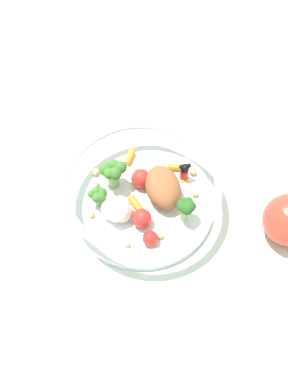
{
  "coord_description": "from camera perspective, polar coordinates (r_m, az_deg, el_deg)",
  "views": [
    {
      "loc": [
        -0.11,
        -0.36,
        0.62
      ],
      "look_at": [
        0.0,
        -0.01,
        0.04
      ],
      "focal_mm": 42.14,
      "sensor_mm": 36.0,
      "label": 1
    }
  ],
  "objects": [
    {
      "name": "ground_plane",
      "position": [
        0.73,
        -0.46,
        -1.06
      ],
      "size": [
        2.4,
        2.4,
        0.0
      ],
      "primitive_type": "plane",
      "color": "silver"
    },
    {
      "name": "food_container",
      "position": [
        0.69,
        -0.08,
        -0.2
      ],
      "size": [
        0.24,
        0.24,
        0.07
      ],
      "color": "white",
      "rests_on": "ground_plane"
    }
  ]
}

